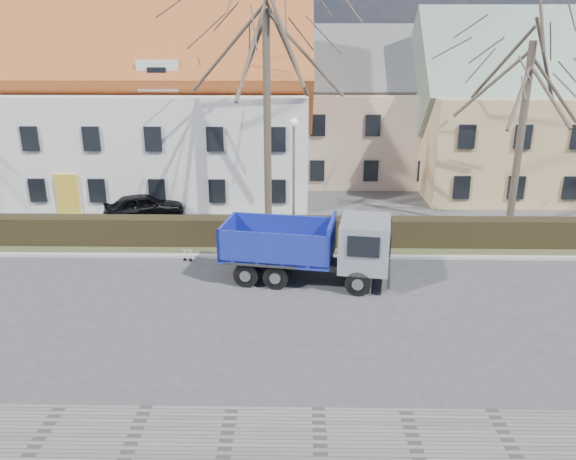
{
  "coord_description": "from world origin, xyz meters",
  "views": [
    {
      "loc": [
        -0.57,
        -18.21,
        9.09
      ],
      "look_at": [
        -0.94,
        3.65,
        1.6
      ],
      "focal_mm": 35.0,
      "sensor_mm": 36.0,
      "label": 1
    }
  ],
  "objects_px": {
    "streetlight": "(294,180)",
    "parked_car_a": "(144,206)",
    "dump_truck": "(300,247)",
    "cart_frame": "(184,254)"
  },
  "relations": [
    {
      "from": "dump_truck",
      "to": "streetlight",
      "type": "relative_size",
      "value": 1.17
    },
    {
      "from": "dump_truck",
      "to": "parked_car_a",
      "type": "xyz_separation_m",
      "value": [
        -8.21,
        7.74,
        -0.66
      ]
    },
    {
      "from": "dump_truck",
      "to": "parked_car_a",
      "type": "bearing_deg",
      "value": 146.07
    },
    {
      "from": "parked_car_a",
      "to": "dump_truck",
      "type": "bearing_deg",
      "value": -157.39
    },
    {
      "from": "dump_truck",
      "to": "cart_frame",
      "type": "distance_m",
      "value": 5.45
    },
    {
      "from": "dump_truck",
      "to": "parked_car_a",
      "type": "relative_size",
      "value": 1.66
    },
    {
      "from": "cart_frame",
      "to": "dump_truck",
      "type": "bearing_deg",
      "value": -20.53
    },
    {
      "from": "dump_truck",
      "to": "cart_frame",
      "type": "height_order",
      "value": "dump_truck"
    },
    {
      "from": "cart_frame",
      "to": "parked_car_a",
      "type": "height_order",
      "value": "parked_car_a"
    },
    {
      "from": "streetlight",
      "to": "parked_car_a",
      "type": "distance_m",
      "value": 8.74
    }
  ]
}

